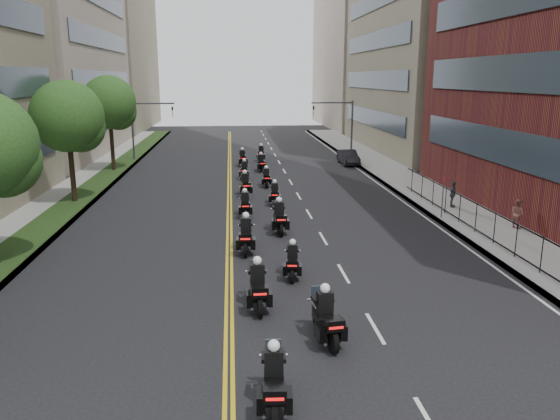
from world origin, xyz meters
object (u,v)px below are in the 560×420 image
at_px(motorcycle_12, 243,159).
at_px(pedestrian_b, 517,214).
at_px(motorcycle_7, 275,195).
at_px(motorcycle_3, 292,262).
at_px(motorcycle_0, 274,383).
at_px(motorcycle_8, 245,186).
at_px(motorcycle_1, 326,319).
at_px(motorcycle_2, 258,288).
at_px(parked_sedan, 348,157).
at_px(motorcycle_4, 246,237).
at_px(motorcycle_13, 261,154).
at_px(motorcycle_6, 245,206).
at_px(motorcycle_9, 266,178).
at_px(motorcycle_10, 244,171).
at_px(pedestrian_c, 453,194).
at_px(motorcycle_11, 261,164).
at_px(motorcycle_5, 279,219).

xyz_separation_m(motorcycle_12, pedestrian_b, (13.77, -22.44, 0.24)).
bearing_deg(motorcycle_7, motorcycle_3, -87.37).
relative_size(motorcycle_0, motorcycle_8, 0.99).
distance_m(motorcycle_1, motorcycle_2, 3.27).
bearing_deg(parked_sedan, motorcycle_3, -107.41).
height_order(motorcycle_4, motorcycle_13, motorcycle_4).
height_order(motorcycle_6, motorcycle_13, motorcycle_13).
xyz_separation_m(motorcycle_9, motorcycle_10, (-1.52, 3.20, 0.02)).
bearing_deg(motorcycle_0, motorcycle_10, 93.20).
distance_m(motorcycle_2, pedestrian_c, 18.29).
relative_size(motorcycle_9, motorcycle_12, 0.92).
xyz_separation_m(motorcycle_9, motorcycle_13, (0.31, 12.41, 0.06)).
relative_size(motorcycle_6, motorcycle_7, 1.04).
xyz_separation_m(motorcycle_2, motorcycle_10, (0.17, 24.69, -0.09)).
relative_size(motorcycle_4, pedestrian_c, 1.57).
height_order(motorcycle_9, motorcycle_13, motorcycle_13).
bearing_deg(motorcycle_7, motorcycle_10, 104.55).
relative_size(motorcycle_11, motorcycle_12, 0.99).
bearing_deg(pedestrian_b, parked_sedan, -6.12).
bearing_deg(motorcycle_13, motorcycle_5, -85.60).
relative_size(motorcycle_2, motorcycle_7, 1.16).
distance_m(motorcycle_5, motorcycle_12, 21.75).
relative_size(motorcycle_2, motorcycle_11, 1.10).
relative_size(motorcycle_5, motorcycle_8, 1.05).
bearing_deg(pedestrian_c, motorcycle_8, 97.41).
bearing_deg(motorcycle_5, motorcycle_2, -100.23).
height_order(motorcycle_8, motorcycle_13, motorcycle_8).
height_order(motorcycle_0, motorcycle_1, motorcycle_1).
distance_m(motorcycle_3, motorcycle_12, 28.23).
height_order(motorcycle_1, motorcycle_6, motorcycle_1).
bearing_deg(parked_sedan, motorcycle_9, -130.94).
distance_m(motorcycle_7, pedestrian_b, 14.02).
height_order(motorcycle_2, motorcycle_13, motorcycle_2).
bearing_deg(motorcycle_5, motorcycle_7, 86.88).
bearing_deg(motorcycle_11, motorcycle_2, -98.63).
height_order(motorcycle_3, motorcycle_11, motorcycle_11).
relative_size(motorcycle_6, motorcycle_10, 1.02).
relative_size(motorcycle_6, motorcycle_9, 1.06).
bearing_deg(pedestrian_c, pedestrian_b, -133.01).
height_order(motorcycle_5, motorcycle_12, motorcycle_5).
bearing_deg(motorcycle_0, motorcycle_1, 64.52).
relative_size(motorcycle_4, parked_sedan, 0.63).
height_order(motorcycle_8, parked_sedan, motorcycle_8).
xyz_separation_m(motorcycle_2, pedestrian_c, (12.42, 13.42, 0.22)).
bearing_deg(pedestrian_b, motorcycle_2, 105.37).
bearing_deg(motorcycle_8, pedestrian_b, -39.35).
bearing_deg(motorcycle_2, motorcycle_13, 85.17).
xyz_separation_m(motorcycle_11, parked_sedan, (8.17, 3.20, 0.00)).
bearing_deg(pedestrian_b, motorcycle_11, 15.90).
relative_size(motorcycle_13, parked_sedan, 0.57).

